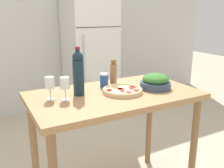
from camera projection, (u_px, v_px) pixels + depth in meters
The scene contains 10 objects.
wall_back at pixel (40, 28), 3.75m from camera, with size 6.40×0.06×2.60m.
refrigerator at pixel (90, 53), 3.81m from camera, with size 0.69×0.73×1.85m.
prep_counter at pixel (114, 108), 1.91m from camera, with size 1.26×0.72×0.94m.
wine_bottle at pixel (78, 72), 1.78m from camera, with size 0.08×0.08×0.35m.
wine_glass_near at pixel (65, 84), 1.70m from camera, with size 0.07×0.07×0.16m.
wine_glass_far at pixel (50, 84), 1.70m from camera, with size 0.07×0.07×0.16m.
pepper_mill at pixel (113, 73), 2.04m from camera, with size 0.05×0.05×0.23m.
salad_bowl at pixel (155, 82), 1.97m from camera, with size 0.24×0.24×0.12m.
homemade_pizza at pixel (123, 90), 1.88m from camera, with size 0.30×0.30×0.03m.
salt_canister at pixel (104, 80), 2.01m from camera, with size 0.07×0.07×0.11m.
Camera 1 is at (-0.86, -1.57, 1.52)m, focal length 40.00 mm.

